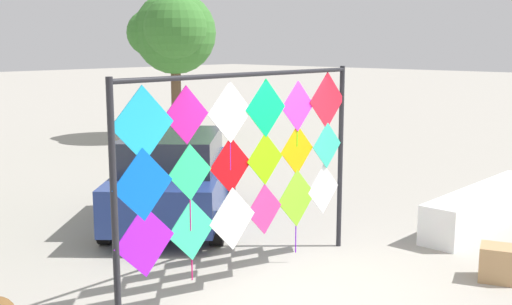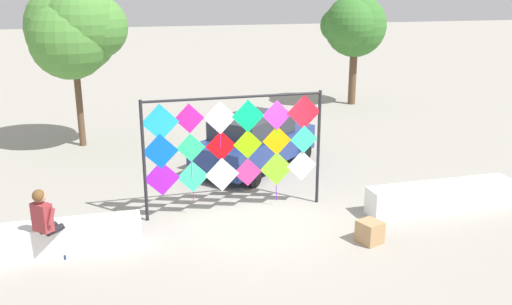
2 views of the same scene
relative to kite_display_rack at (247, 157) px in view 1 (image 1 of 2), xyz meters
name	(u,v)px [view 1 (image 1 of 2)]	position (x,y,z in m)	size (l,w,h in m)	color
ground	(304,289)	(0.32, -0.64, -1.61)	(120.00, 120.00, 0.00)	#9E998E
plaza_ledge_right	(485,207)	(4.51, -1.13, -1.30)	(3.47, 0.58, 0.61)	white
kite_display_rack	(247,157)	(0.00, 0.00, 0.00)	(3.98, 0.09, 2.64)	#232328
parked_car	(174,177)	(1.23, 2.83, -0.85)	(4.00, 3.76, 1.49)	navy
cardboard_box_large	(498,263)	(2.20, -2.26, -1.39)	(0.41, 0.43, 0.45)	tan
tree_far_right	(172,32)	(7.33, 10.02, 1.68)	(2.72, 2.82, 4.56)	brown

